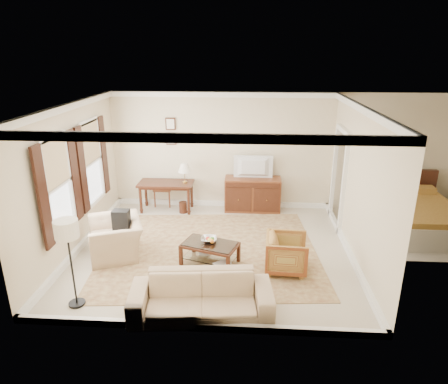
# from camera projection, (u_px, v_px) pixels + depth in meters

# --- Properties ---
(room_shell) EXTENTS (5.51, 5.01, 2.91)m
(room_shell) POSITION_uv_depth(u_px,v_px,m) (212.00, 129.00, 7.28)
(room_shell) COLOR beige
(room_shell) RESTS_ON ground
(annex_bedroom) EXTENTS (3.00, 2.70, 2.90)m
(annex_bedroom) POSITION_uv_depth(u_px,v_px,m) (420.00, 218.00, 8.80)
(annex_bedroom) COLOR beige
(annex_bedroom) RESTS_ON ground
(window_front) EXTENTS (0.12, 1.56, 1.80)m
(window_front) POSITION_uv_depth(u_px,v_px,m) (58.00, 186.00, 7.10)
(window_front) COLOR #CCB284
(window_front) RESTS_ON room_shell
(window_rear) EXTENTS (0.12, 1.56, 1.80)m
(window_rear) POSITION_uv_depth(u_px,v_px,m) (92.00, 162.00, 8.60)
(window_rear) COLOR #CCB284
(window_rear) RESTS_ON room_shell
(doorway) EXTENTS (0.10, 1.12, 2.25)m
(doorway) POSITION_uv_depth(u_px,v_px,m) (338.00, 180.00, 8.99)
(doorway) COLOR white
(doorway) RESTS_ON room_shell
(rug) EXTENTS (4.58, 4.02, 0.01)m
(rug) POSITION_uv_depth(u_px,v_px,m) (209.00, 250.00, 8.09)
(rug) COLOR brown
(rug) RESTS_ON room_shell
(writing_desk) EXTENTS (1.35, 0.67, 0.74)m
(writing_desk) POSITION_uv_depth(u_px,v_px,m) (166.00, 187.00, 9.92)
(writing_desk) COLOR #3C1C11
(writing_desk) RESTS_ON room_shell
(desk_chair) EXTENTS (0.50, 0.50, 1.05)m
(desk_chair) POSITION_uv_depth(u_px,v_px,m) (163.00, 186.00, 10.30)
(desk_chair) COLOR brown
(desk_chair) RESTS_ON room_shell
(desk_lamp) EXTENTS (0.32, 0.32, 0.50)m
(desk_lamp) POSITION_uv_depth(u_px,v_px,m) (185.00, 173.00, 9.77)
(desk_lamp) COLOR silver
(desk_lamp) RESTS_ON writing_desk
(framed_prints) EXTENTS (0.25, 0.04, 0.68)m
(framed_prints) POSITION_uv_depth(u_px,v_px,m) (171.00, 131.00, 9.86)
(framed_prints) COLOR #3C1C11
(framed_prints) RESTS_ON room_shell
(sideboard) EXTENTS (1.38, 0.53, 0.85)m
(sideboard) POSITION_uv_depth(u_px,v_px,m) (253.00, 194.00, 9.99)
(sideboard) COLOR brown
(sideboard) RESTS_ON room_shell
(tv) EXTENTS (0.91, 0.52, 0.12)m
(tv) POSITION_uv_depth(u_px,v_px,m) (253.00, 160.00, 9.68)
(tv) COLOR black
(tv) RESTS_ON sideboard
(coffee_table) EXTENTS (1.15, 0.89, 0.43)m
(coffee_table) POSITION_uv_depth(u_px,v_px,m) (210.00, 248.00, 7.49)
(coffee_table) COLOR #3C1C11
(coffee_table) RESTS_ON room_shell
(fruit_bowl) EXTENTS (0.42, 0.42, 0.10)m
(fruit_bowl) POSITION_uv_depth(u_px,v_px,m) (209.00, 239.00, 7.51)
(fruit_bowl) COLOR silver
(fruit_bowl) RESTS_ON coffee_table
(book_a) EXTENTS (0.28, 0.10, 0.38)m
(book_a) POSITION_uv_depth(u_px,v_px,m) (201.00, 251.00, 7.71)
(book_a) COLOR brown
(book_a) RESTS_ON coffee_table
(book_b) EXTENTS (0.20, 0.23, 0.38)m
(book_b) POSITION_uv_depth(u_px,v_px,m) (219.00, 261.00, 7.35)
(book_b) COLOR brown
(book_b) RESTS_ON coffee_table
(striped_armchair) EXTENTS (0.73, 0.78, 0.76)m
(striped_armchair) POSITION_uv_depth(u_px,v_px,m) (287.00, 252.00, 7.25)
(striped_armchair) COLOR brown
(striped_armchair) RESTS_ON room_shell
(club_armchair) EXTENTS (1.09, 1.31, 0.98)m
(club_armchair) POSITION_uv_depth(u_px,v_px,m) (115.00, 232.00, 7.77)
(club_armchair) COLOR tan
(club_armchair) RESTS_ON room_shell
(backpack) EXTENTS (0.31, 0.37, 0.40)m
(backpack) POSITION_uv_depth(u_px,v_px,m) (121.00, 218.00, 7.78)
(backpack) COLOR black
(backpack) RESTS_ON club_armchair
(sofa) EXTENTS (2.21, 0.84, 0.84)m
(sofa) POSITION_uv_depth(u_px,v_px,m) (201.00, 290.00, 6.01)
(sofa) COLOR tan
(sofa) RESTS_ON room_shell
(floor_lamp) EXTENTS (0.36, 0.36, 1.47)m
(floor_lamp) POSITION_uv_depth(u_px,v_px,m) (67.00, 236.00, 5.97)
(floor_lamp) COLOR black
(floor_lamp) RESTS_ON room_shell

